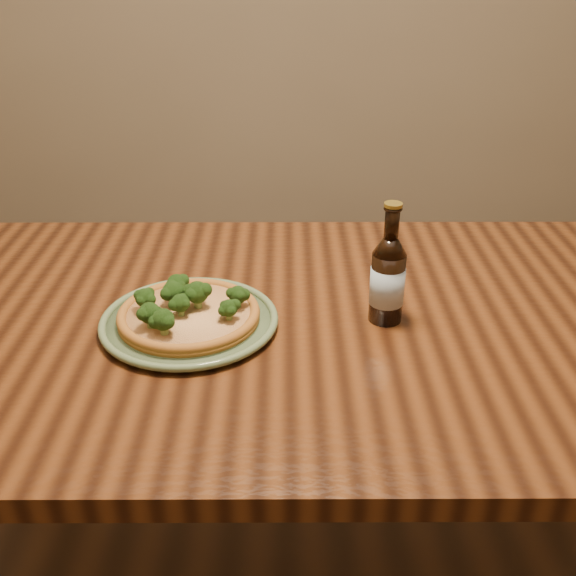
{
  "coord_description": "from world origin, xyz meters",
  "views": [
    {
      "loc": [
        -0.07,
        -0.96,
        1.37
      ],
      "look_at": [
        -0.07,
        0.08,
        0.82
      ],
      "focal_mm": 42.0,
      "sensor_mm": 36.0,
      "label": 1
    }
  ],
  "objects_px": {
    "pizza": "(188,312)",
    "beer_bottle": "(388,278)",
    "table": "(323,358)",
    "plate": "(189,321)"
  },
  "relations": [
    {
      "from": "table",
      "to": "plate",
      "type": "bearing_deg",
      "value": -171.65
    },
    {
      "from": "table",
      "to": "beer_bottle",
      "type": "height_order",
      "value": "beer_bottle"
    },
    {
      "from": "plate",
      "to": "pizza",
      "type": "height_order",
      "value": "pizza"
    },
    {
      "from": "pizza",
      "to": "beer_bottle",
      "type": "relative_size",
      "value": 1.13
    },
    {
      "from": "pizza",
      "to": "beer_bottle",
      "type": "bearing_deg",
      "value": 3.8
    },
    {
      "from": "plate",
      "to": "beer_bottle",
      "type": "xyz_separation_m",
      "value": [
        0.35,
        0.02,
        0.07
      ]
    },
    {
      "from": "plate",
      "to": "pizza",
      "type": "bearing_deg",
      "value": -159.35
    },
    {
      "from": "table",
      "to": "pizza",
      "type": "bearing_deg",
      "value": -171.55
    },
    {
      "from": "table",
      "to": "beer_bottle",
      "type": "distance_m",
      "value": 0.21
    },
    {
      "from": "table",
      "to": "plate",
      "type": "xyz_separation_m",
      "value": [
        -0.24,
        -0.04,
        0.1
      ]
    }
  ]
}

